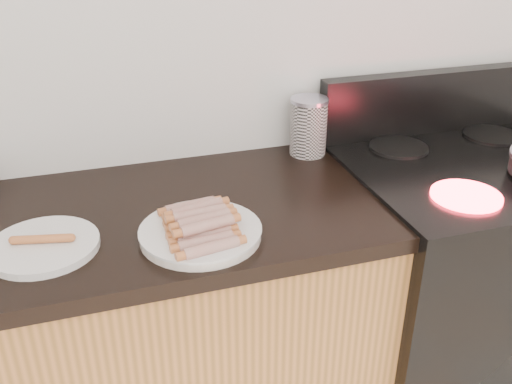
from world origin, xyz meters
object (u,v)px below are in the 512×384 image
object	(u,v)px
stove	(455,290)
canister	(308,126)
side_plate	(44,246)
main_plate	(201,234)

from	to	relation	value
stove	canister	bearing A→B (deg)	151.00
stove	canister	xyz separation A→B (m)	(-0.44, 0.25, 0.53)
side_plate	canister	xyz separation A→B (m)	(0.76, 0.33, 0.08)
stove	main_plate	xyz separation A→B (m)	(-0.86, -0.14, 0.45)
side_plate	canister	world-z (taller)	canister
main_plate	side_plate	bearing A→B (deg)	170.94
stove	side_plate	bearing A→B (deg)	-175.95
main_plate	canister	distance (m)	0.58
main_plate	side_plate	world-z (taller)	main_plate
stove	side_plate	distance (m)	1.29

